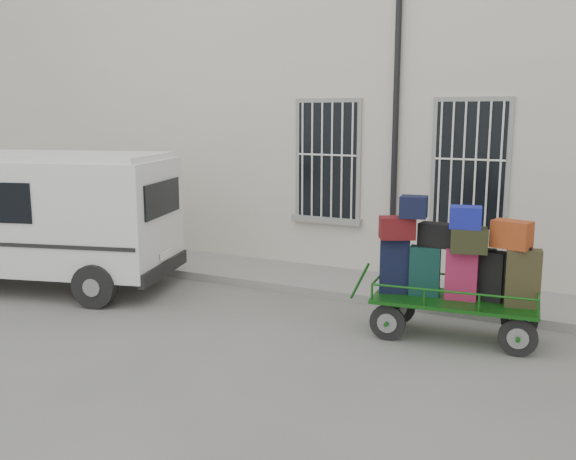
# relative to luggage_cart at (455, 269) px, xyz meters

# --- Properties ---
(ground) EXTENTS (80.00, 80.00, 0.00)m
(ground) POSITION_rel_luggage_cart_xyz_m (-2.68, -0.38, -1.02)
(ground) COLOR #62625D
(ground) RESTS_ON ground
(building) EXTENTS (24.00, 5.15, 6.00)m
(building) POSITION_rel_luggage_cart_xyz_m (-2.68, 5.11, 1.98)
(building) COLOR beige
(building) RESTS_ON ground
(sidewalk) EXTENTS (24.00, 1.70, 0.15)m
(sidewalk) POSITION_rel_luggage_cart_xyz_m (-2.68, 1.82, -0.94)
(sidewalk) COLOR gray
(sidewalk) RESTS_ON ground
(luggage_cart) EXTENTS (2.69, 1.25, 2.02)m
(luggage_cart) POSITION_rel_luggage_cart_xyz_m (0.00, 0.00, 0.00)
(luggage_cart) COLOR black
(luggage_cart) RESTS_ON ground
(van) EXTENTS (5.21, 3.28, 2.45)m
(van) POSITION_rel_luggage_cart_xyz_m (-7.35, -0.68, 0.39)
(van) COLOR white
(van) RESTS_ON ground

